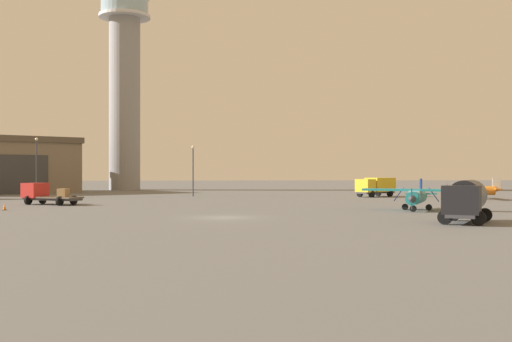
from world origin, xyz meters
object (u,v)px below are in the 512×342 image
Objects in this scene: control_tower at (125,80)px; light_post_west at (37,162)px; airplane_orange at (472,189)px; truck_box_yellow at (376,186)px; airplane_teal at (417,196)px; truck_flatbed_red at (45,194)px; light_post_east at (193,166)px; traffic_cone_near_left at (5,207)px; truck_fuel_tanker_black at (466,199)px.

light_post_west is (-7.73, -33.83, -16.78)m from control_tower.
airplane_orange reaches higher than truck_box_yellow.
airplane_teal reaches higher than truck_flatbed_red.
light_post_west is 22.25m from light_post_east.
traffic_cone_near_left is at bearing -79.84° from light_post_west.
control_tower is at bearing 77.13° from light_post_west.
airplane_teal is at bearing -153.91° from truck_fuel_tanker_black.
truck_flatbed_red is 45.83m from truck_box_yellow.
control_tower reaches higher than traffic_cone_near_left.
control_tower is 5.94× the size of truck_flatbed_red.
airplane_teal is 14.11m from truck_fuel_tanker_black.
truck_flatbed_red is at bearing -82.73° from airplane_teal.
light_post_west reaches higher than traffic_cone_near_left.
truck_box_yellow is (4.53, 30.73, 0.21)m from airplane_teal.
truck_fuel_tanker_black is at bearing -47.68° from light_post_west.
light_post_east is at bearing -8.32° from airplane_orange.
airplane_teal is at bearing -61.43° from control_tower.
truck_flatbed_red is (-37.70, 12.93, -0.20)m from airplane_teal.
control_tower is at bearing -78.66° from truck_box_yellow.
truck_box_yellow is (-10.55, 8.68, 0.28)m from airplane_orange.
control_tower reaches higher than truck_fuel_tanker_black.
light_post_east is at bearing 61.79° from traffic_cone_near_left.
light_post_west reaches higher than truck_fuel_tanker_black.
truck_fuel_tanker_black is 9.68× the size of traffic_cone_near_left.
control_tower is 58.29m from truck_box_yellow.
truck_fuel_tanker_black is 52.82m from light_post_east.
traffic_cone_near_left is at bearing -83.40° from truck_fuel_tanker_black.
airplane_teal is at bearing -4.55° from traffic_cone_near_left.
airplane_teal is at bearing 44.39° from truck_box_yellow.
control_tower is at bearing -62.05° from truck_flatbed_red.
airplane_teal is 40.97m from light_post_east.
airplane_teal is at bearing 65.82° from airplane_orange.
airplane_teal reaches higher than traffic_cone_near_left.
truck_flatbed_red reaches higher than traffic_cone_near_left.
airplane_orange reaches higher than traffic_cone_near_left.
control_tower is 78.88m from airplane_teal.
truck_box_yellow is at bearing 32.55° from traffic_cone_near_left.
light_post_east is (15.74, 21.52, 3.36)m from truck_flatbed_red.
control_tower is 67.40m from traffic_cone_near_left.
light_post_east is at bearing -65.97° from control_tower.
truck_fuel_tanker_black is 0.71× the size of light_post_west.
light_post_east reaches higher than truck_fuel_tanker_black.
truck_flatbed_red is 11.50× the size of traffic_cone_near_left.
airplane_orange is at bearing 103.34° from truck_box_yellow.
airplane_orange is 13.66m from truck_box_yellow.
truck_box_yellow is at bearing -162.19° from airplane_teal.
airplane_teal is at bearing -36.83° from light_post_west.
airplane_orange is 39.19m from light_post_east.
truck_fuel_tanker_black is at bearing 172.77° from truck_flatbed_red.
truck_fuel_tanker_black is 63.83m from light_post_west.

